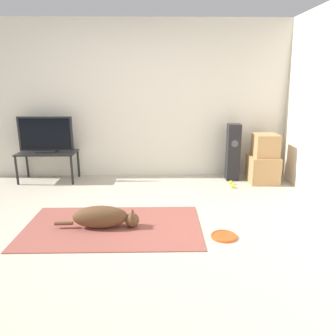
% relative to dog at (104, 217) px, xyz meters
% --- Properties ---
extents(ground_plane, '(12.00, 12.00, 0.00)m').
position_rel_dog_xyz_m(ground_plane, '(0.16, 0.03, -0.13)').
color(ground_plane, '#BCB29E').
extents(wall_back, '(8.00, 0.06, 2.55)m').
position_rel_dog_xyz_m(wall_back, '(0.16, 2.13, 1.14)').
color(wall_back, silver).
rests_on(wall_back, ground_plane).
extents(area_rug, '(1.97, 1.14, 0.01)m').
position_rel_dog_xyz_m(area_rug, '(0.09, 0.03, -0.13)').
color(area_rug, '#934C42').
rests_on(area_rug, ground_plane).
extents(dog, '(0.94, 0.23, 0.26)m').
position_rel_dog_xyz_m(dog, '(0.00, 0.00, 0.00)').
color(dog, brown).
rests_on(dog, area_rug).
extents(frisbee, '(0.28, 0.28, 0.03)m').
position_rel_dog_xyz_m(frisbee, '(1.30, -0.24, -0.12)').
color(frisbee, '#DB511E').
rests_on(frisbee, ground_plane).
extents(cardboard_box_lower, '(0.45, 0.47, 0.43)m').
position_rel_dog_xyz_m(cardboard_box_lower, '(2.28, 1.67, 0.08)').
color(cardboard_box_lower, tan).
rests_on(cardboard_box_lower, ground_plane).
extents(cardboard_box_upper, '(0.37, 0.38, 0.36)m').
position_rel_dog_xyz_m(cardboard_box_upper, '(2.30, 1.68, 0.47)').
color(cardboard_box_upper, tan).
rests_on(cardboard_box_upper, cardboard_box_lower).
extents(floor_speaker, '(0.20, 0.21, 0.93)m').
position_rel_dog_xyz_m(floor_speaker, '(1.82, 1.82, 0.33)').
color(floor_speaker, black).
rests_on(floor_speaker, ground_plane).
extents(tv_stand, '(0.92, 0.48, 0.48)m').
position_rel_dog_xyz_m(tv_stand, '(-1.20, 1.82, 0.29)').
color(tv_stand, black).
rests_on(tv_stand, ground_plane).
extents(tv, '(0.86, 0.20, 0.57)m').
position_rel_dog_xyz_m(tv, '(-1.20, 1.83, 0.63)').
color(tv, '#232326').
rests_on(tv, tv_stand).
extents(tennis_ball_by_boxes, '(0.07, 0.07, 0.07)m').
position_rel_dog_xyz_m(tennis_ball_by_boxes, '(1.74, 1.37, -0.10)').
color(tennis_ball_by_boxes, '#C6E033').
rests_on(tennis_ball_by_boxes, ground_plane).
extents(tennis_ball_near_speaker, '(0.07, 0.07, 0.07)m').
position_rel_dog_xyz_m(tennis_ball_near_speaker, '(1.74, 1.54, -0.10)').
color(tennis_ball_near_speaker, '#C6E033').
rests_on(tennis_ball_near_speaker, ground_plane).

